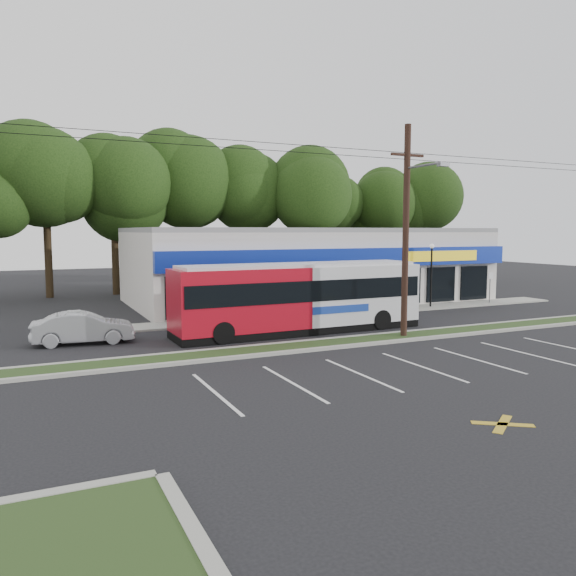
# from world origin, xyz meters

# --- Properties ---
(ground) EXTENTS (120.00, 120.00, 0.00)m
(ground) POSITION_xyz_m (0.00, 0.00, 0.00)
(ground) COLOR black
(ground) RESTS_ON ground
(grass_strip) EXTENTS (40.00, 1.60, 0.12)m
(grass_strip) POSITION_xyz_m (0.00, 1.00, 0.06)
(grass_strip) COLOR #263C18
(grass_strip) RESTS_ON ground
(curb_south) EXTENTS (40.00, 0.25, 0.14)m
(curb_south) POSITION_xyz_m (0.00, 0.15, 0.07)
(curb_south) COLOR #9E9E93
(curb_south) RESTS_ON ground
(curb_north) EXTENTS (40.00, 0.25, 0.14)m
(curb_north) POSITION_xyz_m (0.00, 1.85, 0.07)
(curb_north) COLOR #9E9E93
(curb_north) RESTS_ON ground
(sidewalk) EXTENTS (32.00, 2.20, 0.10)m
(sidewalk) POSITION_xyz_m (5.00, 9.00, 0.05)
(sidewalk) COLOR #9E9E93
(sidewalk) RESTS_ON ground
(strip_mall) EXTENTS (25.00, 12.55, 5.30)m
(strip_mall) POSITION_xyz_m (5.50, 15.91, 2.65)
(strip_mall) COLOR silver
(strip_mall) RESTS_ON ground
(utility_pole) EXTENTS (50.00, 2.77, 10.00)m
(utility_pole) POSITION_xyz_m (2.83, 0.93, 5.41)
(utility_pole) COLOR black
(utility_pole) RESTS_ON ground
(lamp_post) EXTENTS (0.30, 0.30, 4.25)m
(lamp_post) POSITION_xyz_m (11.00, 8.80, 2.67)
(lamp_post) COLOR black
(lamp_post) RESTS_ON ground
(sign_post) EXTENTS (0.45, 0.10, 2.23)m
(sign_post) POSITION_xyz_m (16.00, 8.57, 1.56)
(sign_post) COLOR #59595E
(sign_post) RESTS_ON ground
(tree_line) EXTENTS (46.76, 6.76, 11.83)m
(tree_line) POSITION_xyz_m (4.00, 26.00, 8.42)
(tree_line) COLOR black
(tree_line) RESTS_ON ground
(metrobus) EXTENTS (13.00, 2.95, 3.48)m
(metrobus) POSITION_xyz_m (-0.81, 4.50, 1.84)
(metrobus) COLOR #AB0D1C
(metrobus) RESTS_ON ground
(car_dark) EXTENTS (4.98, 2.17, 1.67)m
(car_dark) POSITION_xyz_m (4.00, 8.50, 0.84)
(car_dark) COLOR black
(car_dark) RESTS_ON ground
(car_silver) EXTENTS (4.55, 1.94, 1.46)m
(car_silver) POSITION_xyz_m (-11.02, 6.02, 0.73)
(car_silver) COLOR #989A9F
(car_silver) RESTS_ON ground
(pedestrian_a) EXTENTS (0.74, 0.62, 1.74)m
(pedestrian_a) POSITION_xyz_m (6.16, 7.87, 0.87)
(pedestrian_a) COLOR beige
(pedestrian_a) RESTS_ON ground
(pedestrian_b) EXTENTS (1.10, 0.98, 1.87)m
(pedestrian_b) POSITION_xyz_m (9.00, 8.50, 0.93)
(pedestrian_b) COLOR beige
(pedestrian_b) RESTS_ON ground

